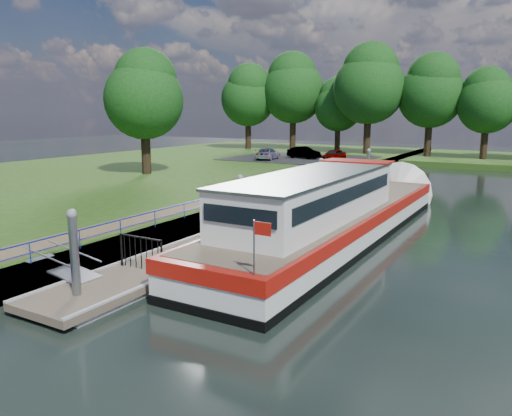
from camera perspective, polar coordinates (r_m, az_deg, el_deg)
The scene contains 16 objects.
ground at distance 16.09m, azimuth -18.28°, elevation -10.15°, with size 160.00×160.00×0.00m, color black.
riverbank at distance 38.86m, azimuth -19.50°, elevation 2.57°, with size 32.00×90.00×0.78m, color #264814.
bank_edge at distance 28.95m, azimuth 0.76°, elevation 0.51°, with size 1.10×90.00×0.78m, color #473D2D.
footpath at distance 24.32m, azimuth -11.24°, elevation -0.74°, with size 1.60×40.00×0.05m, color brown.
carpark at distance 53.02m, azimuth 5.08°, elevation 5.70°, with size 14.00×12.00×0.06m, color black.
blue_fence at distance 19.60m, azimuth -17.33°, elevation -2.31°, with size 0.04×18.04×0.72m.
pontoon at distance 26.08m, azimuth 3.48°, elevation -1.14°, with size 2.50×30.00×0.56m.
mooring_piles at distance 25.88m, azimuth 3.50°, elevation 1.24°, with size 0.30×27.30×3.55m.
gangway at distance 17.55m, azimuth -21.22°, elevation -6.42°, with size 2.58×1.00×0.92m.
gate_panel at distance 17.18m, azimuth -13.02°, elevation -4.50°, with size 1.85×0.05×1.15m.
barge at distance 22.81m, azimuth 9.45°, elevation -0.71°, with size 4.36×21.15×4.78m.
horizon_trees at distance 59.95m, azimuth 18.09°, elevation 12.65°, with size 54.38×10.03×12.87m.
bank_tree_a at distance 40.59m, azimuth -12.64°, elevation 12.66°, with size 6.12×6.12×9.72m.
car_a at distance 49.67m, azimuth 8.84°, elevation 5.97°, with size 1.39×3.45×1.18m, color #999999.
car_b at distance 52.37m, azimuth 5.49°, elevation 6.32°, with size 1.28×3.66×1.21m, color #999999.
car_c at distance 51.17m, azimuth 1.37°, elevation 6.23°, with size 1.62×3.98×1.15m, color #999999.
Camera 1 is at (11.46, -9.78, 5.65)m, focal length 35.00 mm.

